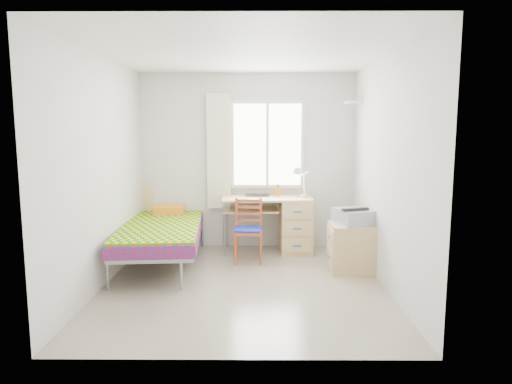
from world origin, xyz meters
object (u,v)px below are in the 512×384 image
(bed, at_px, (163,230))
(chair, at_px, (249,226))
(cabinet, at_px, (352,248))
(printer, at_px, (353,216))
(desk, at_px, (291,222))

(bed, bearing_deg, chair, 0.83)
(cabinet, bearing_deg, printer, 48.07)
(chair, height_order, printer, chair)
(chair, xyz_separation_m, cabinet, (1.30, -0.44, -0.18))
(bed, xyz_separation_m, chair, (1.14, 0.11, 0.03))
(chair, relative_size, printer, 1.55)
(desk, height_order, printer, desk)
(bed, bearing_deg, cabinet, -12.35)
(chair, distance_m, printer, 1.40)
(bed, distance_m, cabinet, 2.47)
(chair, height_order, cabinet, chair)
(desk, distance_m, chair, 0.76)
(desk, relative_size, printer, 2.37)
(desk, xyz_separation_m, cabinet, (0.71, -0.91, -0.13))
(desk, bearing_deg, bed, -163.92)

